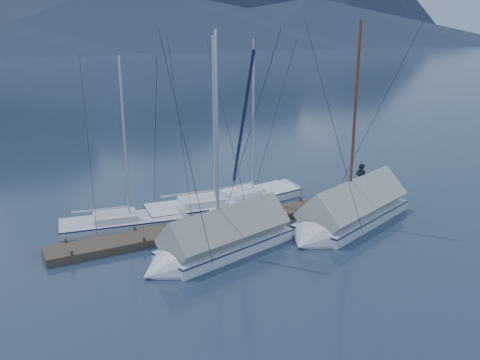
{
  "coord_description": "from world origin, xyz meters",
  "views": [
    {
      "loc": [
        -10.69,
        -18.37,
        9.02
      ],
      "look_at": [
        0.0,
        2.0,
        2.2
      ],
      "focal_mm": 38.0,
      "sensor_mm": 36.0,
      "label": 1
    }
  ],
  "objects_px": {
    "sailboat_open_left": "(140,222)",
    "sailboat_covered_far": "(216,243)",
    "sailboat_open_mid": "(224,206)",
    "person": "(361,180)",
    "sailboat_open_right": "(260,196)",
    "sailboat_covered_near": "(347,215)"
  },
  "relations": [
    {
      "from": "sailboat_open_right",
      "to": "sailboat_covered_near",
      "type": "xyz_separation_m",
      "value": [
        1.74,
        -5.35,
        0.36
      ]
    },
    {
      "from": "sailboat_open_left",
      "to": "sailboat_open_right",
      "type": "height_order",
      "value": "sailboat_open_right"
    },
    {
      "from": "sailboat_open_left",
      "to": "sailboat_open_mid",
      "type": "height_order",
      "value": "sailboat_open_mid"
    },
    {
      "from": "sailboat_open_mid",
      "to": "sailboat_covered_far",
      "type": "xyz_separation_m",
      "value": [
        -2.78,
        -4.85,
        0.32
      ]
    },
    {
      "from": "sailboat_open_left",
      "to": "sailboat_covered_near",
      "type": "height_order",
      "value": "sailboat_covered_near"
    },
    {
      "from": "sailboat_open_right",
      "to": "person",
      "type": "bearing_deg",
      "value": -32.35
    },
    {
      "from": "sailboat_open_left",
      "to": "sailboat_open_right",
      "type": "bearing_deg",
      "value": 5.8
    },
    {
      "from": "sailboat_open_mid",
      "to": "sailboat_open_left",
      "type": "bearing_deg",
      "value": -178.44
    },
    {
      "from": "sailboat_covered_near",
      "to": "person",
      "type": "height_order",
      "value": "sailboat_covered_near"
    },
    {
      "from": "sailboat_open_left",
      "to": "person",
      "type": "distance_m",
      "value": 11.95
    },
    {
      "from": "person",
      "to": "sailboat_covered_far",
      "type": "bearing_deg",
      "value": 84.41
    },
    {
      "from": "sailboat_open_mid",
      "to": "person",
      "type": "bearing_deg",
      "value": -18.25
    },
    {
      "from": "sailboat_open_right",
      "to": "sailboat_covered_far",
      "type": "relative_size",
      "value": 0.95
    },
    {
      "from": "sailboat_covered_near",
      "to": "sailboat_covered_far",
      "type": "bearing_deg",
      "value": -179.19
    },
    {
      "from": "sailboat_open_left",
      "to": "sailboat_covered_far",
      "type": "relative_size",
      "value": 0.88
    },
    {
      "from": "sailboat_covered_far",
      "to": "sailboat_open_left",
      "type": "bearing_deg",
      "value": 111.17
    },
    {
      "from": "sailboat_open_mid",
      "to": "sailboat_open_right",
      "type": "distance_m",
      "value": 2.53
    },
    {
      "from": "sailboat_open_left",
      "to": "person",
      "type": "height_order",
      "value": "sailboat_open_left"
    },
    {
      "from": "sailboat_open_left",
      "to": "person",
      "type": "relative_size",
      "value": 4.83
    },
    {
      "from": "sailboat_open_left",
      "to": "sailboat_covered_far",
      "type": "distance_m",
      "value": 5.08
    },
    {
      "from": "sailboat_open_left",
      "to": "sailboat_open_mid",
      "type": "bearing_deg",
      "value": 1.56
    },
    {
      "from": "sailboat_open_mid",
      "to": "sailboat_covered_near",
      "type": "distance_m",
      "value": 6.35
    }
  ]
}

